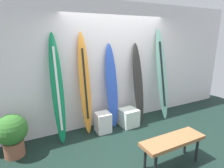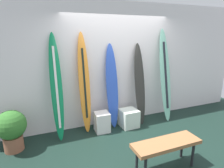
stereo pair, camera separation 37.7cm
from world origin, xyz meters
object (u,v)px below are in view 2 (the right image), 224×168
(surfboard_emerald, at_px, (57,88))
(surfboard_seafoam, at_px, (165,76))
(display_block_center, at_px, (102,122))
(potted_plant, at_px, (12,128))
(bench, at_px, (166,145))
(surfboard_charcoal, at_px, (140,84))
(display_block_left, at_px, (129,118))
(surfboard_sunset, at_px, (84,85))
(surfboard_cobalt, at_px, (112,87))

(surfboard_emerald, xyz_separation_m, surfboard_seafoam, (2.57, -0.04, 0.05))
(display_block_center, xyz_separation_m, potted_plant, (-1.74, -0.06, 0.23))
(display_block_center, xyz_separation_m, bench, (0.54, -1.51, 0.20))
(surfboard_emerald, bearing_deg, surfboard_seafoam, -0.82)
(surfboard_charcoal, bearing_deg, display_block_left, -157.85)
(surfboard_sunset, distance_m, bench, 2.01)
(surfboard_seafoam, height_order, display_block_left, surfboard_seafoam)
(surfboard_cobalt, height_order, display_block_center, surfboard_cobalt)
(surfboard_cobalt, relative_size, surfboard_seafoam, 0.85)
(surfboard_sunset, relative_size, surfboard_cobalt, 1.13)
(surfboard_emerald, relative_size, display_block_center, 4.93)
(bench, bearing_deg, potted_plant, 147.57)
(surfboard_sunset, height_order, surfboard_charcoal, surfboard_sunset)
(surfboard_emerald, distance_m, surfboard_sunset, 0.58)
(potted_plant, bearing_deg, surfboard_cobalt, 6.67)
(surfboard_emerald, xyz_separation_m, display_block_center, (0.89, -0.12, -0.84))
(potted_plant, bearing_deg, display_block_center, 1.83)
(surfboard_sunset, bearing_deg, display_block_left, -11.96)
(display_block_left, xyz_separation_m, potted_plant, (-2.40, -0.04, 0.24))
(surfboard_charcoal, distance_m, display_block_center, 1.24)
(surfboard_emerald, distance_m, surfboard_charcoal, 1.89)
(surfboard_emerald, distance_m, display_block_left, 1.77)
(surfboard_seafoam, distance_m, potted_plant, 3.48)
(potted_plant, height_order, bench, potted_plant)
(surfboard_sunset, height_order, potted_plant, surfboard_sunset)
(surfboard_sunset, bearing_deg, display_block_center, -31.00)
(display_block_left, bearing_deg, bench, -94.38)
(surfboard_cobalt, bearing_deg, display_block_center, -149.64)
(bench, bearing_deg, surfboard_cobalt, 97.53)
(surfboard_charcoal, distance_m, bench, 1.77)
(display_block_left, bearing_deg, surfboard_sunset, 168.04)
(display_block_center, bearing_deg, potted_plant, -178.17)
(surfboard_emerald, relative_size, display_block_left, 5.28)
(bench, bearing_deg, surfboard_charcoal, 74.48)
(surfboard_seafoam, bearing_deg, bench, -125.60)
(display_block_left, bearing_deg, potted_plant, -179.04)
(display_block_center, height_order, bench, bench)
(surfboard_charcoal, relative_size, display_block_left, 4.70)
(surfboard_cobalt, relative_size, bench, 1.71)
(surfboard_emerald, bearing_deg, potted_plant, -168.51)
(surfboard_cobalt, bearing_deg, bench, -82.47)
(potted_plant, bearing_deg, surfboard_seafoam, 2.27)
(display_block_left, xyz_separation_m, display_block_center, (-0.65, 0.02, 0.01))
(surfboard_charcoal, height_order, display_block_left, surfboard_charcoal)
(surfboard_sunset, distance_m, surfboard_cobalt, 0.64)
(bench, bearing_deg, display_block_left, 85.62)
(surfboard_seafoam, height_order, display_block_center, surfboard_seafoam)
(surfboard_seafoam, xyz_separation_m, display_block_center, (-1.68, -0.08, -0.88))
(surfboard_sunset, xyz_separation_m, surfboard_cobalt, (0.63, -0.00, -0.12))
(surfboard_sunset, xyz_separation_m, display_block_center, (0.32, -0.19, -0.84))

